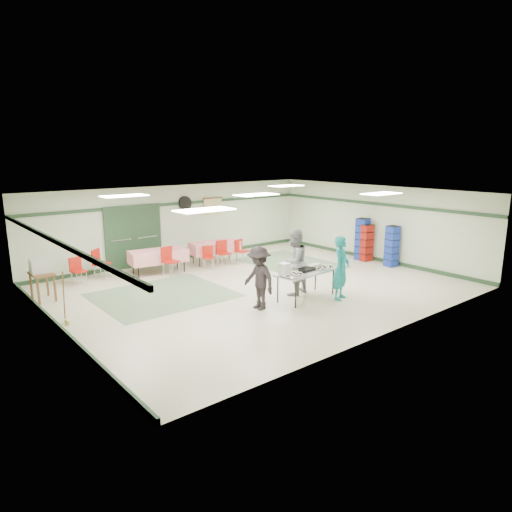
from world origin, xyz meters
TOP-DOWN VIEW (x-y plane):
  - floor at (0.00, 0.00)m, footprint 11.00×11.00m
  - ceiling at (0.00, 0.00)m, footprint 11.00×11.00m
  - wall_back at (0.00, 4.50)m, footprint 11.00×0.00m
  - wall_front at (0.00, -4.50)m, footprint 11.00×0.00m
  - wall_left at (-5.50, 0.00)m, footprint 0.00×9.00m
  - wall_right at (5.50, 0.00)m, footprint 0.00×9.00m
  - trim_back at (0.00, 4.47)m, footprint 11.00×0.06m
  - baseboard_back at (0.00, 4.47)m, footprint 11.00×0.06m
  - trim_left at (-5.47, 0.00)m, footprint 0.06×9.00m
  - baseboard_left at (-5.47, 0.00)m, footprint 0.06×9.00m
  - trim_right at (5.47, 0.00)m, footprint 0.06×9.00m
  - baseboard_right at (5.47, 0.00)m, footprint 0.06×9.00m
  - green_patch_a at (-2.50, 1.00)m, footprint 3.50×3.00m
  - green_patch_b at (2.80, 1.50)m, footprint 2.50×3.50m
  - double_door_left at (-2.20, 4.44)m, footprint 0.90×0.06m
  - double_door_right at (-1.25, 4.44)m, footprint 0.90×0.06m
  - door_frame at (-1.73, 4.42)m, footprint 2.00×0.03m
  - wall_fan at (0.30, 4.44)m, footprint 0.50×0.10m
  - scroll_banner at (1.50, 4.44)m, footprint 0.80×0.02m
  - serving_table at (0.36, -1.67)m, footprint 1.94×0.96m
  - sheet_tray_right at (0.90, -1.72)m, footprint 0.61×0.49m
  - sheet_tray_mid at (0.34, -1.54)m, footprint 0.63×0.51m
  - sheet_tray_left at (-0.27, -1.85)m, footprint 0.63×0.50m
  - baking_pan at (0.34, -1.67)m, footprint 0.51×0.35m
  - foam_box_stack at (-0.42, -1.65)m, footprint 0.27×0.25m
  - volunteer_teal at (1.04, -2.28)m, footprint 0.73×0.61m
  - volunteer_grey at (0.36, -1.19)m, footprint 1.00×0.85m
  - volunteer_dark at (-1.16, -1.52)m, footprint 0.61×1.04m
  - dining_table_a at (0.75, 3.24)m, footprint 1.81×1.01m
  - dining_table_b at (-1.45, 3.24)m, footprint 1.92×1.07m
  - chair_a at (0.70, 2.68)m, footprint 0.46×0.46m
  - chair_b at (0.08, 2.66)m, footprint 0.48×0.48m
  - chair_c at (1.46, 2.67)m, footprint 0.47×0.47m
  - chair_d at (-1.37, 2.68)m, footprint 0.50×0.50m
  - chair_loose_a at (-3.21, 3.71)m, footprint 0.62×0.62m
  - chair_loose_b at (-3.95, 3.52)m, footprint 0.44×0.44m
  - crate_stack_blue_a at (5.15, 0.25)m, footprint 0.43×0.43m
  - crate_stack_red at (5.15, 0.09)m, footprint 0.46×0.46m
  - crate_stack_blue_b at (5.15, -1.01)m, footprint 0.41×0.41m
  - printer_table at (-5.15, 2.62)m, footprint 0.53×0.80m
  - office_printer at (-5.15, 2.69)m, footprint 0.48×0.42m
  - broom at (-5.23, 0.49)m, footprint 0.05×0.20m

SIDE VIEW (x-z plane):
  - floor at x=0.00m, z-range 0.00..0.00m
  - green_patch_a at x=-2.50m, z-range 0.00..0.01m
  - green_patch_b at x=2.80m, z-range 0.00..0.01m
  - baseboard_back at x=0.00m, z-range 0.00..0.12m
  - baseboard_left at x=-5.47m, z-range 0.00..0.12m
  - baseboard_right at x=5.47m, z-range 0.00..0.12m
  - chair_b at x=0.08m, z-range 0.09..0.87m
  - chair_loose_b at x=-3.95m, z-range 0.09..0.91m
  - chair_c at x=1.46m, z-range 0.09..0.92m
  - chair_a at x=0.70m, z-range 0.10..0.99m
  - dining_table_a at x=0.75m, z-range 0.19..0.95m
  - dining_table_b at x=-1.45m, z-range 0.19..0.95m
  - chair_d at x=-1.37m, z-range 0.11..1.04m
  - chair_loose_a at x=-3.21m, z-range 0.11..1.05m
  - printer_table at x=-5.15m, z-range 0.25..1.00m
  - broom at x=-5.23m, z-range 0.03..1.25m
  - crate_stack_red at x=5.15m, z-range 0.00..1.33m
  - crate_stack_blue_b at x=5.15m, z-range 0.00..1.41m
  - serving_table at x=0.36m, z-range 0.34..1.10m
  - crate_stack_blue_a at x=5.15m, z-range 0.00..1.53m
  - sheet_tray_right at x=0.90m, z-range 0.76..0.78m
  - sheet_tray_mid at x=0.34m, z-range 0.76..0.78m
  - sheet_tray_left at x=-0.27m, z-range 0.76..0.78m
  - volunteer_dark at x=-1.16m, z-range 0.00..1.60m
  - baking_pan at x=0.34m, z-range 0.76..0.84m
  - volunteer_teal at x=1.04m, z-range 0.00..1.70m
  - volunteer_grey at x=0.36m, z-range 0.00..1.82m
  - foam_box_stack at x=-0.42m, z-range 0.76..1.09m
  - office_printer at x=-5.15m, z-range 0.75..1.12m
  - double_door_left at x=-2.20m, z-range 0.00..2.10m
  - double_door_right at x=-1.25m, z-range 0.00..2.10m
  - door_frame at x=-1.73m, z-range -0.02..2.12m
  - wall_back at x=0.00m, z-range -4.15..6.85m
  - wall_front at x=0.00m, z-range -4.15..6.85m
  - wall_left at x=-5.50m, z-range -3.15..5.85m
  - wall_right at x=5.50m, z-range -3.15..5.85m
  - scroll_banner at x=1.50m, z-range 1.55..2.15m
  - trim_back at x=0.00m, z-range 2.00..2.10m
  - trim_left at x=-5.47m, z-range 2.00..2.10m
  - trim_right at x=5.47m, z-range 2.00..2.10m
  - wall_fan at x=0.30m, z-range 1.80..2.30m
  - ceiling at x=0.00m, z-range 2.70..2.70m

